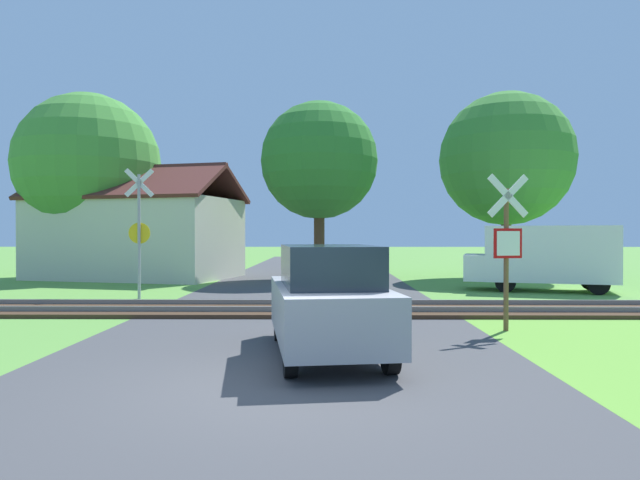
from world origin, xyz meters
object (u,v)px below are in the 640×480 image
at_px(tree_left, 88,165).
at_px(parked_car, 328,300).
at_px(tree_right, 506,159).
at_px(tree_center, 319,161).
at_px(mail_truck, 543,255).
at_px(crossing_sign_far, 139,226).
at_px(stop_sign_near, 507,244).
at_px(house, 137,235).

relative_size(tree_left, parked_car, 1.97).
distance_m(tree_right, tree_center, 8.28).
height_order(mail_truck, parked_car, mail_truck).
distance_m(crossing_sign_far, parked_car, 9.92).
bearing_deg(stop_sign_near, tree_right, -117.76).
distance_m(house, tree_right, 16.75).
xyz_separation_m(stop_sign_near, tree_center, (-3.95, 13.08, 3.36)).
bearing_deg(house, mail_truck, -6.12).
bearing_deg(house, stop_sign_near, -35.11).
relative_size(stop_sign_near, crossing_sign_far, 0.80).
bearing_deg(mail_truck, tree_right, 11.37).
distance_m(stop_sign_near, tree_center, 14.07).
height_order(crossing_sign_far, parked_car, crossing_sign_far).
relative_size(tree_center, parked_car, 1.83).
bearing_deg(tree_right, stop_sign_near, -107.41).
bearing_deg(mail_truck, tree_left, 88.45).
xyz_separation_m(tree_left, parked_car, (10.73, -16.33, -4.19)).
relative_size(stop_sign_near, house, 0.33).
height_order(tree_left, parked_car, tree_left).
relative_size(tree_center, mail_truck, 1.47).
bearing_deg(tree_right, tree_left, 179.24).
bearing_deg(tree_center, stop_sign_near, -73.19).
height_order(stop_sign_near, crossing_sign_far, crossing_sign_far).
bearing_deg(stop_sign_near, parked_car, 22.74).
relative_size(house, tree_right, 1.19).
distance_m(crossing_sign_far, house, 8.66).
bearing_deg(tree_left, parked_car, -56.69).
relative_size(house, tree_left, 1.18).
bearing_deg(mail_truck, stop_sign_near, 171.17).
distance_m(tree_right, tree_left, 18.65).
bearing_deg(tree_center, tree_left, 175.09).
bearing_deg(tree_center, house, 174.60).
xyz_separation_m(crossing_sign_far, tree_center, (5.36, 7.42, 2.92)).
xyz_separation_m(tree_right, tree_center, (-8.25, -0.65, -0.14)).
bearing_deg(tree_left, tree_center, -4.91).
distance_m(tree_left, mail_truck, 19.46).
relative_size(stop_sign_near, mail_truck, 0.61).
bearing_deg(tree_right, tree_center, -175.53).
bearing_deg(stop_sign_near, crossing_sign_far, -41.66).
distance_m(tree_center, mail_truck, 10.00).
height_order(house, mail_truck, house).
bearing_deg(parked_car, tree_left, 115.46).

